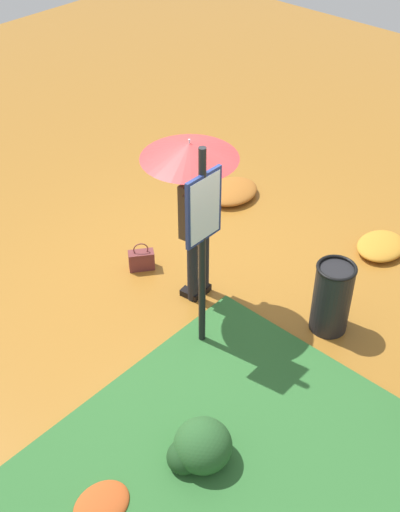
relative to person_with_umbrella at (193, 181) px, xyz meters
name	(u,v)px	position (x,y,z in m)	size (l,w,h in m)	color
ground_plane	(186,285)	(-0.11, -0.22, -1.55)	(18.00, 18.00, 0.00)	#9E6623
person_with_umbrella	(193,181)	(0.00, 0.00, 0.00)	(0.96, 0.96, 2.04)	black
info_sign_post	(203,231)	(0.44, 0.53, -0.11)	(0.44, 0.07, 2.30)	black
handbag	(141,260)	(0.03, -0.82, -1.42)	(0.32, 0.29, 0.37)	brown
trash_bin	(332,297)	(-0.63, 1.37, -1.13)	(0.42, 0.42, 0.83)	black
shrub_cluster	(199,448)	(1.55, 1.49, -1.34)	(0.56, 0.51, 0.46)	#285628
leaf_pile_near_person	(381,246)	(-2.19, 1.10, -1.48)	(0.69, 0.55, 0.15)	#C68428
leaf_pile_by_bench	(101,505)	(2.41, 1.20, -1.50)	(0.50, 0.40, 0.11)	#B74C1E
leaf_pile_far_path	(232,191)	(-1.88, -1.03, -1.47)	(0.77, 0.62, 0.17)	#A86023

